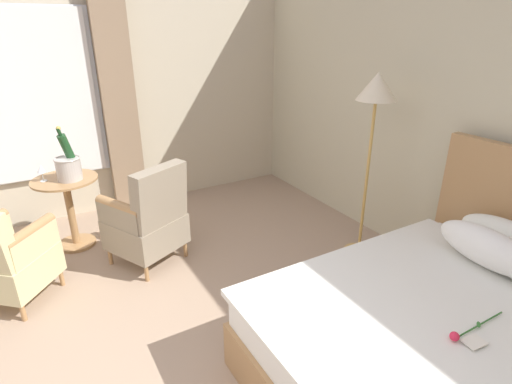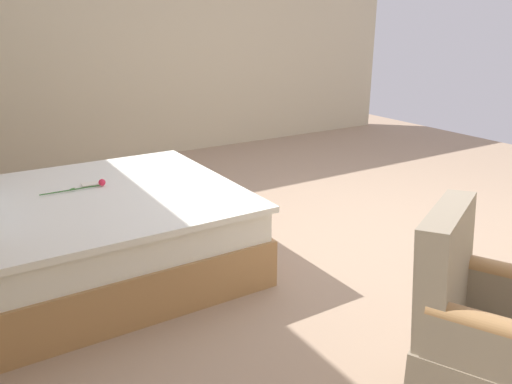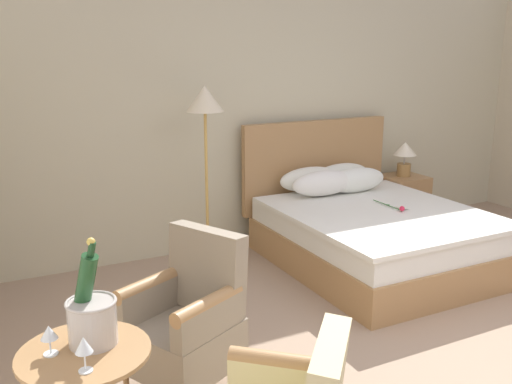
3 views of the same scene
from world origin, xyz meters
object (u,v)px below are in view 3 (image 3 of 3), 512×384
at_px(armchair_by_window, 187,321).
at_px(bed, 368,229).
at_px(nightstand, 402,201).
at_px(wine_glass_near_edge, 84,346).
at_px(floor_lamp_brass, 205,117).
at_px(wine_glass_near_bucket, 49,334).
at_px(champagne_bucket, 91,315).
at_px(bedside_lamp, 405,154).

bearing_deg(armchair_by_window, bed, 27.41).
distance_m(nightstand, armchair_by_window, 3.85).
xyz_separation_m(wine_glass_near_edge, armchair_by_window, (0.71, 0.74, -0.39)).
distance_m(bed, armchair_by_window, 2.53).
height_order(nightstand, armchair_by_window, armchair_by_window).
bearing_deg(floor_lamp_brass, wine_glass_near_bucket, -126.15).
relative_size(champagne_bucket, armchair_by_window, 0.53).
height_order(champagne_bucket, wine_glass_near_edge, champagne_bucket).
bearing_deg(nightstand, wine_glass_near_bucket, -149.34).
height_order(bedside_lamp, wine_glass_near_bucket, bedside_lamp).
relative_size(bed, wine_glass_near_bucket, 15.11).
bearing_deg(wine_glass_near_edge, nightstand, 33.44).
relative_size(floor_lamp_brass, wine_glass_near_edge, 10.69).
xyz_separation_m(floor_lamp_brass, wine_glass_near_edge, (-1.56, -2.50, -0.59)).
bearing_deg(floor_lamp_brass, nightstand, 3.86).
distance_m(wine_glass_near_bucket, wine_glass_near_edge, 0.24).
height_order(champagne_bucket, armchair_by_window, champagne_bucket).
relative_size(nightstand, floor_lamp_brass, 0.35).
bearing_deg(wine_glass_near_bucket, bedside_lamp, 30.66).
relative_size(champagne_bucket, wine_glass_near_bucket, 3.69).
bearing_deg(nightstand, wine_glass_near_edge, -146.56).
relative_size(champagne_bucket, wine_glass_near_edge, 3.24).
xyz_separation_m(bed, champagne_bucket, (-2.88, -1.68, 0.51)).
relative_size(nightstand, armchair_by_window, 0.61).
bearing_deg(champagne_bucket, nightstand, 31.66).
xyz_separation_m(nightstand, wine_glass_near_bucket, (-4.15, -2.46, 0.51)).
distance_m(wine_glass_near_bucket, armchair_by_window, 1.04).
distance_m(bed, bedside_lamp, 1.41).
height_order(floor_lamp_brass, champagne_bucket, floor_lamp_brass).
xyz_separation_m(bed, wine_glass_near_edge, (-2.96, -1.90, 0.48)).
bearing_deg(nightstand, armchair_by_window, -149.87).
relative_size(bed, wine_glass_near_edge, 13.27).
height_order(floor_lamp_brass, armchair_by_window, floor_lamp_brass).
height_order(champagne_bucket, wine_glass_near_bucket, champagne_bucket).
bearing_deg(wine_glass_near_edge, champagne_bucket, 71.06).
relative_size(nightstand, bedside_lamp, 1.51).
bearing_deg(bed, nightstand, 35.34).
height_order(nightstand, floor_lamp_brass, floor_lamp_brass).
height_order(wine_glass_near_bucket, wine_glass_near_edge, wine_glass_near_edge).
bearing_deg(wine_glass_near_edge, wine_glass_near_bucket, 117.91).
relative_size(bedside_lamp, wine_glass_near_bucket, 2.81).
xyz_separation_m(bedside_lamp, wine_glass_near_edge, (-4.04, -2.66, -0.02)).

